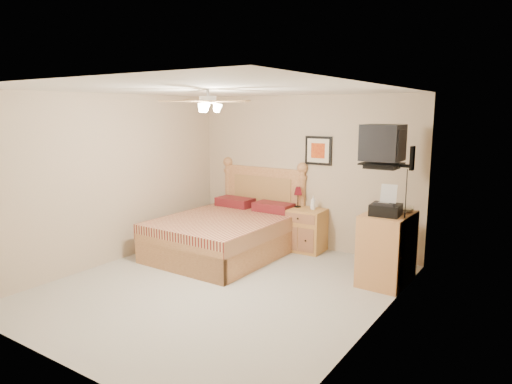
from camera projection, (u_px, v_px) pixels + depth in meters
floor at (221, 287)px, 5.91m from camera, size 4.50×4.50×0.00m
ceiling at (218, 90)px, 5.47m from camera, size 4.00×4.50×0.04m
wall_back at (304, 172)px, 7.54m from camera, size 4.00×0.04×2.50m
wall_front at (55, 231)px, 3.85m from camera, size 4.00×0.04×2.50m
wall_left at (114, 179)px, 6.78m from camera, size 0.04×4.50×2.50m
wall_right at (376, 211)px, 4.60m from camera, size 0.04×4.50×2.50m
bed at (225, 210)px, 7.13m from camera, size 1.70×2.22×1.42m
nightstand at (305, 230)px, 7.41m from camera, size 0.65×0.50×0.69m
table_lamp at (298, 197)px, 7.47m from camera, size 0.23×0.23×0.34m
lotion_bottle at (313, 203)px, 7.30m from camera, size 0.11×0.11×0.22m
framed_picture at (318, 151)px, 7.31m from camera, size 0.46×0.04×0.46m
dresser at (387, 248)px, 5.97m from camera, size 0.58×0.82×0.94m
fax_machine at (386, 201)px, 5.75m from camera, size 0.39×0.41×0.38m
magazine_lower at (395, 209)px, 6.08m from camera, size 0.25×0.31×0.03m
magazine_upper at (395, 207)px, 6.08m from camera, size 0.26×0.33×0.02m
wall_tv at (394, 146)px, 5.74m from camera, size 0.56×0.46×0.58m
ceiling_fan at (208, 101)px, 5.33m from camera, size 1.14×1.14×0.28m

